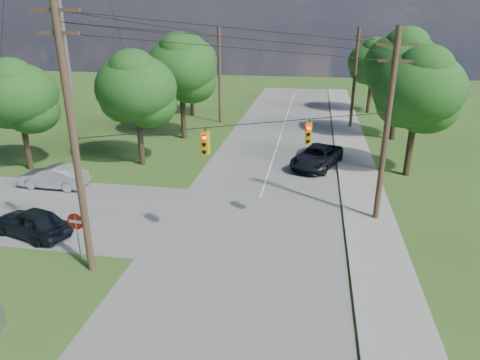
% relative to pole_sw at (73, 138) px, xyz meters
% --- Properties ---
extents(ground, '(140.00, 140.00, 0.00)m').
position_rel_pole_sw_xyz_m(ground, '(4.60, -0.40, -6.23)').
color(ground, '#32521B').
rests_on(ground, ground).
extents(main_road, '(10.00, 100.00, 0.03)m').
position_rel_pole_sw_xyz_m(main_road, '(6.60, 4.60, -6.21)').
color(main_road, gray).
rests_on(main_road, ground).
extents(sidewalk_east, '(2.60, 100.00, 0.12)m').
position_rel_pole_sw_xyz_m(sidewalk_east, '(13.30, 4.60, -6.17)').
color(sidewalk_east, gray).
rests_on(sidewalk_east, ground).
extents(pole_sw, '(2.00, 0.32, 12.00)m').
position_rel_pole_sw_xyz_m(pole_sw, '(0.00, 0.00, 0.00)').
color(pole_sw, brown).
rests_on(pole_sw, ground).
extents(pole_ne, '(2.00, 0.32, 10.50)m').
position_rel_pole_sw_xyz_m(pole_ne, '(13.50, 7.60, -0.76)').
color(pole_ne, brown).
rests_on(pole_ne, ground).
extents(pole_north_e, '(2.00, 0.32, 10.00)m').
position_rel_pole_sw_xyz_m(pole_north_e, '(13.50, 29.60, -1.10)').
color(pole_north_e, brown).
rests_on(pole_north_e, ground).
extents(pole_north_w, '(2.00, 0.32, 10.00)m').
position_rel_pole_sw_xyz_m(pole_north_w, '(-0.40, 29.60, -1.10)').
color(pole_north_w, brown).
rests_on(pole_north_w, ground).
extents(power_lines, '(13.93, 29.62, 4.93)m').
position_rel_pole_sw_xyz_m(power_lines, '(6.10, 11.14, 2.93)').
color(power_lines, black).
rests_on(power_lines, ground).
extents(traffic_signals, '(4.91, 3.27, 1.05)m').
position_rel_pole_sw_xyz_m(traffic_signals, '(7.15, 4.03, -0.73)').
color(traffic_signals, gold).
rests_on(traffic_signals, ground).
extents(tree_w_near, '(6.00, 6.00, 8.40)m').
position_rel_pole_sw_xyz_m(tree_w_near, '(-3.40, 14.60, -0.30)').
color(tree_w_near, '#403220').
rests_on(tree_w_near, ground).
extents(tree_w_mid, '(6.40, 6.40, 9.22)m').
position_rel_pole_sw_xyz_m(tree_w_mid, '(-2.40, 22.60, 0.35)').
color(tree_w_mid, '#403220').
rests_on(tree_w_mid, ground).
extents(tree_w_far, '(6.00, 6.00, 8.73)m').
position_rel_pole_sw_xyz_m(tree_w_far, '(-4.40, 32.60, 0.02)').
color(tree_w_far, '#403220').
rests_on(tree_w_far, ground).
extents(tree_e_near, '(6.20, 6.20, 8.81)m').
position_rel_pole_sw_xyz_m(tree_e_near, '(16.60, 15.60, 0.02)').
color(tree_e_near, '#403220').
rests_on(tree_e_near, ground).
extents(tree_e_mid, '(6.60, 6.60, 9.64)m').
position_rel_pole_sw_xyz_m(tree_e_mid, '(17.10, 25.60, 0.68)').
color(tree_e_mid, '#403220').
rests_on(tree_e_mid, ground).
extents(tree_e_far, '(5.80, 5.80, 8.32)m').
position_rel_pole_sw_xyz_m(tree_e_far, '(16.10, 37.60, -0.31)').
color(tree_e_far, '#403220').
rests_on(tree_e_far, ground).
extents(tree_cross_n, '(5.60, 5.60, 7.91)m').
position_rel_pole_sw_xyz_m(tree_cross_n, '(-11.40, 12.10, -0.63)').
color(tree_cross_n, '#403220').
rests_on(tree_cross_n, ground).
extents(car_cross_dark, '(4.83, 3.02, 1.53)m').
position_rel_pole_sw_xyz_m(car_cross_dark, '(-4.61, 2.43, -5.43)').
color(car_cross_dark, black).
rests_on(car_cross_dark, cross_road).
extents(car_cross_silver, '(4.65, 1.74, 1.52)m').
position_rel_pole_sw_xyz_m(car_cross_silver, '(-7.37, 8.90, -5.44)').
color(car_cross_silver, '#A9ABB0').
rests_on(car_cross_silver, cross_road).
extents(car_main_north, '(4.48, 6.34, 1.61)m').
position_rel_pole_sw_xyz_m(car_main_north, '(10.10, 16.28, -5.39)').
color(car_main_north, black).
rests_on(car_main_north, main_road).
extents(do_not_enter_sign, '(0.83, 0.10, 2.47)m').
position_rel_pole_sw_xyz_m(do_not_enter_sign, '(-0.87, 0.60, -4.43)').
color(do_not_enter_sign, gray).
rests_on(do_not_enter_sign, ground).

